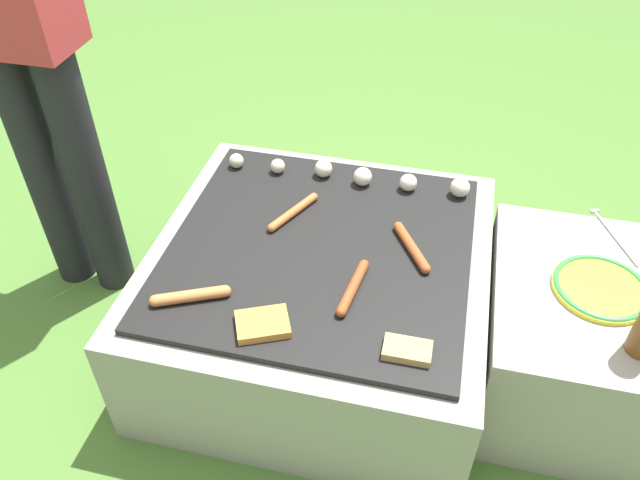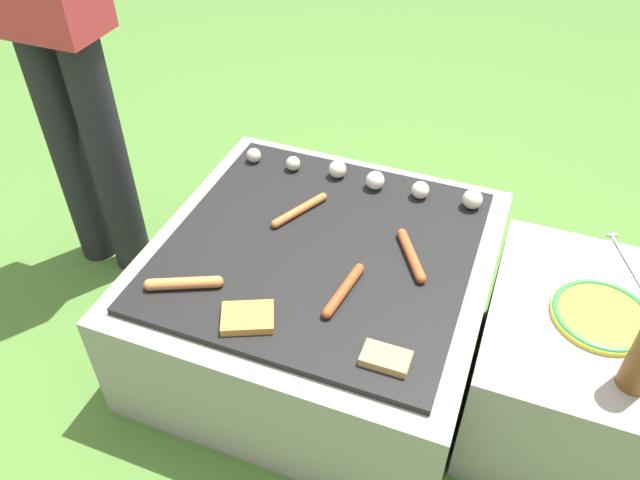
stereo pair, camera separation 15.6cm
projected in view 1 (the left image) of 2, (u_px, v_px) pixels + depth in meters
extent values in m
plane|color=#47702D|center=(320.00, 339.00, 1.82)|extent=(14.00, 14.00, 0.00)
cube|color=gray|center=(320.00, 298.00, 1.70)|extent=(0.85, 0.85, 0.34)
cube|color=black|center=(320.00, 249.00, 1.58)|extent=(0.75, 0.75, 0.02)
cube|color=gray|center=(579.00, 339.00, 1.58)|extent=(0.48, 0.57, 0.36)
cylinder|color=black|center=(45.00, 174.00, 1.78)|extent=(0.11, 0.11, 0.77)
cylinder|color=black|center=(88.00, 180.00, 1.75)|extent=(0.11, 0.11, 0.77)
cylinder|color=#A34C23|center=(411.00, 247.00, 1.56)|extent=(0.11, 0.16, 0.02)
sphere|color=#A34C23|center=(398.00, 226.00, 1.62)|extent=(0.02, 0.02, 0.02)
sphere|color=#A34C23|center=(426.00, 269.00, 1.50)|extent=(0.02, 0.02, 0.02)
cylinder|color=#C6753D|center=(190.00, 296.00, 1.43)|extent=(0.16, 0.09, 0.03)
sphere|color=#C6753D|center=(225.00, 291.00, 1.44)|extent=(0.03, 0.03, 0.03)
sphere|color=#C6753D|center=(155.00, 301.00, 1.42)|extent=(0.03, 0.03, 0.03)
cylinder|color=#93421E|center=(353.00, 287.00, 1.45)|extent=(0.05, 0.17, 0.02)
sphere|color=#93421E|center=(341.00, 312.00, 1.39)|extent=(0.02, 0.02, 0.02)
sphere|color=#93421E|center=(364.00, 265.00, 1.51)|extent=(0.02, 0.02, 0.02)
cylinder|color=#B7602D|center=(293.00, 212.00, 1.66)|extent=(0.10, 0.16, 0.02)
sphere|color=#B7602D|center=(314.00, 197.00, 1.71)|extent=(0.02, 0.02, 0.02)
sphere|color=#B7602D|center=(271.00, 228.00, 1.61)|extent=(0.02, 0.02, 0.02)
cube|color=tan|center=(407.00, 350.00, 1.31)|extent=(0.10, 0.06, 0.02)
cube|color=#D18438|center=(263.00, 324.00, 1.37)|extent=(0.14, 0.13, 0.02)
sphere|color=beige|center=(236.00, 161.00, 1.83)|extent=(0.04, 0.04, 0.04)
sphere|color=beige|center=(278.00, 166.00, 1.81)|extent=(0.04, 0.04, 0.04)
sphere|color=beige|center=(323.00, 168.00, 1.79)|extent=(0.05, 0.05, 0.05)
sphere|color=silver|center=(363.00, 177.00, 1.76)|extent=(0.05, 0.05, 0.05)
sphere|color=silver|center=(408.00, 183.00, 1.74)|extent=(0.05, 0.05, 0.05)
sphere|color=beige|center=(460.00, 187.00, 1.72)|extent=(0.05, 0.05, 0.05)
cylinder|color=yellow|center=(601.00, 289.00, 1.46)|extent=(0.22, 0.22, 0.01)
torus|color=#338C3F|center=(601.00, 287.00, 1.45)|extent=(0.22, 0.22, 0.01)
cylinder|color=silver|center=(615.00, 237.00, 1.60)|extent=(0.09, 0.20, 0.01)
cube|color=silver|center=(595.00, 211.00, 1.68)|extent=(0.03, 0.02, 0.01)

